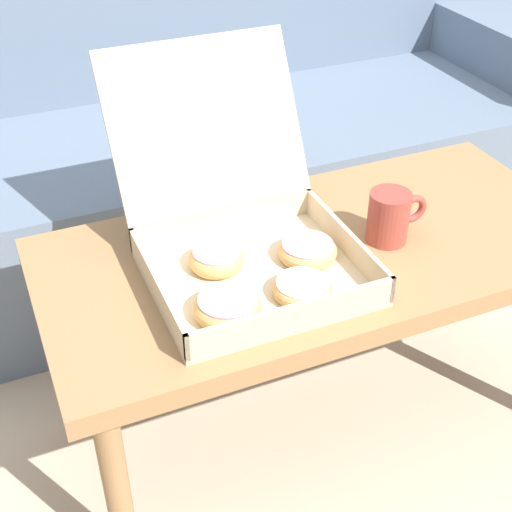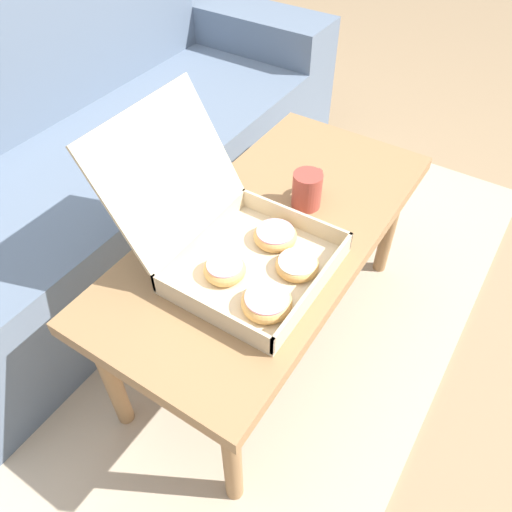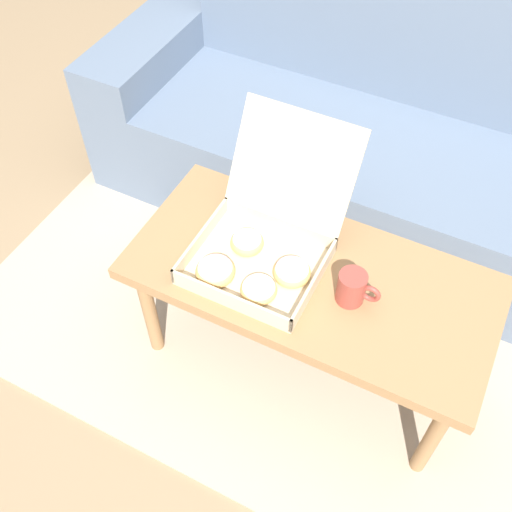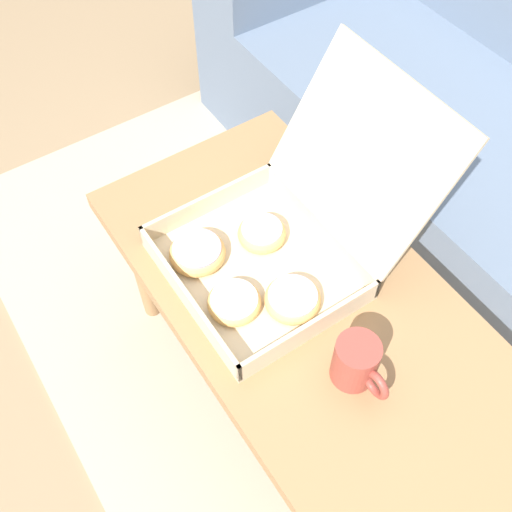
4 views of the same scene
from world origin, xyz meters
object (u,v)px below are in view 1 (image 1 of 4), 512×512
object	(u,v)px
coffee_table	(318,268)
coffee_mug	(390,216)
couch	(187,145)
pastry_box	(247,240)

from	to	relation	value
coffee_table	coffee_mug	world-z (taller)	coffee_mug
couch	pastry_box	size ratio (longest dim) A/B	4.80
coffee_table	coffee_mug	bearing A→B (deg)	-13.34
pastry_box	coffee_mug	bearing A→B (deg)	-4.01
couch	pastry_box	xyz separation A→B (m)	(-0.15, -0.81, 0.22)
pastry_box	coffee_mug	size ratio (longest dim) A/B	3.92
coffee_table	coffee_mug	xyz separation A→B (m)	(0.13, -0.03, 0.10)
coffee_table	pastry_box	distance (m)	0.19
couch	coffee_mug	xyz separation A→B (m)	(0.13, -0.83, 0.21)
couch	coffee_table	distance (m)	0.81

